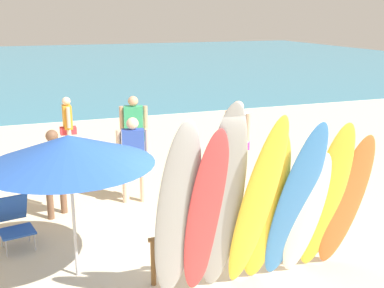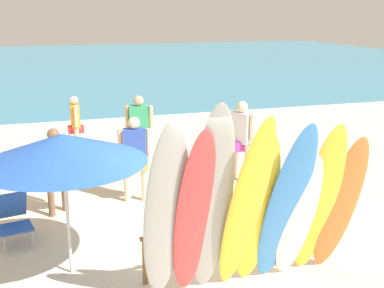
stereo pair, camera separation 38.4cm
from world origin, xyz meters
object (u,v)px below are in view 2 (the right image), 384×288
(surfboard_red_1, at_px, (194,217))
(surfboard_grey_2, at_px, (211,205))
(surfboard_yellow_3, at_px, (245,209))
(beach_chair_red, at_px, (13,216))
(surfboard_blue_5, at_px, (285,207))
(surfboard_orange_8, at_px, (340,206))
(beachgoer_near_rack, at_px, (56,165))
(surfboard_rack, at_px, (238,234))
(surfboard_yellow_4, at_px, (256,211))
(beachgoer_photographing, at_px, (139,126))
(surfboard_yellow_7, at_px, (319,203))
(beachgoer_strolling, at_px, (241,135))
(beachgoer_midbeach, at_px, (75,122))
(surfboard_white_6, at_px, (298,218))
(surfboard_grey_0, at_px, (165,215))
(beach_umbrella, at_px, (63,148))
(beachgoer_by_water, at_px, (135,153))

(surfboard_red_1, xyz_separation_m, surfboard_grey_2, (0.21, -0.03, 0.14))
(surfboard_yellow_3, distance_m, beach_chair_red, 3.99)
(surfboard_blue_5, xyz_separation_m, surfboard_orange_8, (0.88, 0.12, -0.14))
(beachgoer_near_rack, distance_m, beach_chair_red, 1.29)
(surfboard_rack, relative_size, surfboard_yellow_3, 1.05)
(surfboard_red_1, distance_m, surfboard_grey_2, 0.25)
(surfboard_rack, bearing_deg, surfboard_yellow_4, -93.36)
(beachgoer_photographing, bearing_deg, surfboard_yellow_7, -62.66)
(surfboard_red_1, bearing_deg, beachgoer_photographing, 83.35)
(beachgoer_strolling, bearing_deg, surfboard_orange_8, -33.49)
(surfboard_grey_2, relative_size, beach_chair_red, 3.46)
(beachgoer_strolling, relative_size, beachgoer_midbeach, 1.14)
(surfboard_rack, distance_m, beachgoer_midbeach, 6.81)
(surfboard_rack, xyz_separation_m, surfboard_white_6, (0.58, -0.61, 0.43))
(surfboard_white_6, height_order, surfboard_orange_8, surfboard_orange_8)
(surfboard_yellow_3, xyz_separation_m, beachgoer_photographing, (-0.15, 5.90, -0.28))
(surfboard_white_6, relative_size, beachgoer_photographing, 1.19)
(surfboard_grey_2, xyz_separation_m, surfboard_yellow_3, (0.42, -0.07, -0.07))
(surfboard_yellow_7, bearing_deg, surfboard_grey_0, -174.36)
(beachgoer_strolling, relative_size, beachgoer_photographing, 1.02)
(surfboard_grey_2, xyz_separation_m, surfboard_blue_5, (0.99, -0.02, -0.14))
(beachgoer_photographing, distance_m, beach_chair_red, 4.26)
(beach_chair_red, bearing_deg, surfboard_yellow_7, -44.20)
(surfboard_grey_0, distance_m, beach_chair_red, 3.26)
(surfboard_grey_2, height_order, beach_chair_red, surfboard_grey_2)
(surfboard_rack, distance_m, beachgoer_strolling, 3.90)
(surfboard_yellow_4, xyz_separation_m, surfboard_blue_5, (0.37, -0.08, 0.04))
(surfboard_blue_5, xyz_separation_m, beachgoer_near_rack, (-2.70, 3.55, -0.27))
(surfboard_rack, height_order, beachgoer_photographing, beachgoer_photographing)
(beachgoer_strolling, height_order, beach_chair_red, beachgoer_strolling)
(surfboard_red_1, relative_size, beachgoer_near_rack, 1.56)
(surfboard_red_1, distance_m, beachgoer_midbeach, 7.29)
(surfboard_grey_0, height_order, surfboard_grey_2, surfboard_grey_2)
(surfboard_grey_0, height_order, surfboard_yellow_7, surfboard_grey_0)
(surfboard_yellow_7, xyz_separation_m, beachgoer_strolling, (0.67, 4.19, -0.15))
(surfboard_blue_5, bearing_deg, beach_umbrella, 149.50)
(surfboard_blue_5, xyz_separation_m, beach_umbrella, (-2.62, 1.32, 0.64))
(beachgoer_strolling, bearing_deg, surfboard_blue_5, -44.83)
(surfboard_grey_0, distance_m, surfboard_yellow_7, 2.07)
(beachgoer_photographing, relative_size, beach_umbrella, 0.76)
(surfboard_yellow_3, height_order, surfboard_yellow_7, surfboard_yellow_3)
(surfboard_orange_8, height_order, beachgoer_midbeach, surfboard_orange_8)
(surfboard_grey_0, distance_m, beachgoer_midbeach, 7.23)
(beach_chair_red, bearing_deg, surfboard_rack, -43.16)
(surfboard_red_1, distance_m, surfboard_yellow_3, 0.64)
(beachgoer_by_water, bearing_deg, surfboard_yellow_3, 111.23)
(beachgoer_near_rack, bearing_deg, surfboard_red_1, -106.18)
(surfboard_blue_5, bearing_deg, beachgoer_strolling, 70.47)
(beachgoer_midbeach, xyz_separation_m, beach_umbrella, (-0.53, -5.97, 0.95))
(surfboard_blue_5, bearing_deg, surfboard_yellow_7, 5.07)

